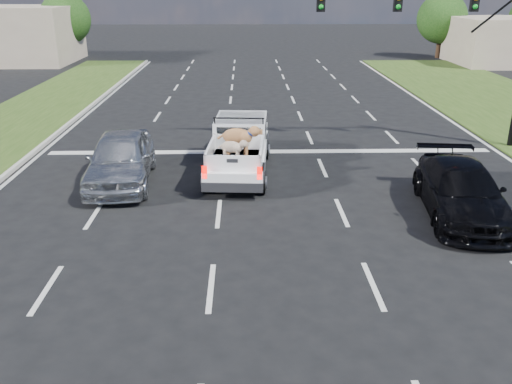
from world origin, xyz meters
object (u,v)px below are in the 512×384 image
(traffic_signal, at_px, (466,23))
(black_coupe, at_px, (461,191))
(silver_sedan, at_px, (121,158))
(pickup_truck, at_px, (239,147))

(traffic_signal, height_order, black_coupe, traffic_signal)
(traffic_signal, relative_size, silver_sedan, 1.88)
(traffic_signal, height_order, pickup_truck, traffic_signal)
(pickup_truck, distance_m, silver_sedan, 3.93)
(silver_sedan, xyz_separation_m, black_coupe, (10.00, -2.88, -0.11))
(silver_sedan, bearing_deg, traffic_signal, 13.46)
(traffic_signal, distance_m, silver_sedan, 13.37)
(traffic_signal, xyz_separation_m, black_coupe, (-2.20, -6.74, -4.01))
(pickup_truck, relative_size, silver_sedan, 1.08)
(black_coupe, bearing_deg, pickup_truck, 155.27)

